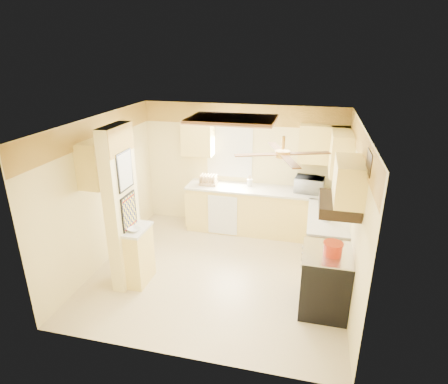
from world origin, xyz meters
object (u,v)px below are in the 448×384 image
(stove, at_px, (325,280))
(kettle, at_px, (327,215))
(dutch_oven, at_px, (333,249))
(bowl, at_px, (134,230))
(microwave, at_px, (309,185))

(stove, height_order, kettle, kettle)
(stove, xyz_separation_m, dutch_oven, (0.06, -0.06, 0.54))
(kettle, bearing_deg, bowl, -159.64)
(microwave, distance_m, kettle, 1.27)
(stove, distance_m, bowl, 2.85)
(microwave, relative_size, bowl, 2.82)
(stove, height_order, bowl, bowl)
(bowl, bearing_deg, dutch_oven, 0.65)
(stove, distance_m, kettle, 1.11)
(bowl, relative_size, kettle, 0.86)
(microwave, xyz_separation_m, dutch_oven, (0.37, -2.24, -0.08))
(bowl, bearing_deg, kettle, 20.36)
(microwave, distance_m, dutch_oven, 2.27)
(dutch_oven, height_order, kettle, kettle)
(dutch_oven, bearing_deg, bowl, -179.35)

